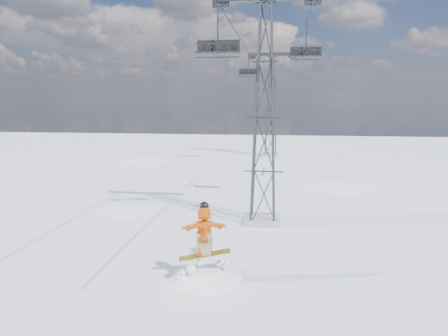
{
  "coord_description": "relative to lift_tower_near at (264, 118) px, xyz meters",
  "views": [
    {
      "loc": [
        1.43,
        -12.31,
        6.43
      ],
      "look_at": [
        -0.68,
        3.72,
        3.63
      ],
      "focal_mm": 32.0,
      "sensor_mm": 36.0,
      "label": 1
    }
  ],
  "objects": [
    {
      "name": "ground",
      "position": [
        -0.8,
        -8.0,
        -5.47
      ],
      "size": [
        120.0,
        120.0,
        0.0
      ],
      "primitive_type": "plane",
      "color": "white",
      "rests_on": "ground"
    },
    {
      "name": "snow_terrain",
      "position": [
        -5.57,
        13.24,
        -15.06
      ],
      "size": [
        39.0,
        37.0,
        22.0
      ],
      "color": "white",
      "rests_on": "ground"
    },
    {
      "name": "lift_tower_near",
      "position": [
        0.0,
        0.0,
        0.0
      ],
      "size": [
        5.2,
        1.8,
        11.43
      ],
      "color": "#999999",
      "rests_on": "ground"
    },
    {
      "name": "lift_tower_far",
      "position": [
        0.0,
        25.0,
        0.0
      ],
      "size": [
        5.2,
        1.8,
        11.43
      ],
      "color": "#999999",
      "rests_on": "ground"
    },
    {
      "name": "haul_cables",
      "position": [
        0.0,
        11.5,
        5.38
      ],
      "size": [
        4.46,
        51.0,
        0.06
      ],
      "color": "black",
      "rests_on": "ground"
    },
    {
      "name": "snowboarder_jump",
      "position": [
        -1.78,
        -6.93,
        -7.09
      ],
      "size": [
        4.4,
        4.4,
        6.9
      ],
      "color": "white",
      "rests_on": "ground"
    },
    {
      "name": "lift_chair_near",
      "position": [
        -2.2,
        -1.0,
        3.36
      ],
      "size": [
        2.04,
        0.59,
        2.53
      ],
      "color": "black",
      "rests_on": "ground"
    },
    {
      "name": "lift_chair_mid",
      "position": [
        2.2,
        3.69,
        3.59
      ],
      "size": [
        1.81,
        0.52,
        2.24
      ],
      "color": "black",
      "rests_on": "ground"
    },
    {
      "name": "lift_chair_far",
      "position": [
        -2.2,
        19.42,
        3.53
      ],
      "size": [
        1.86,
        0.54,
        2.31
      ],
      "color": "black",
      "rests_on": "ground"
    }
  ]
}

